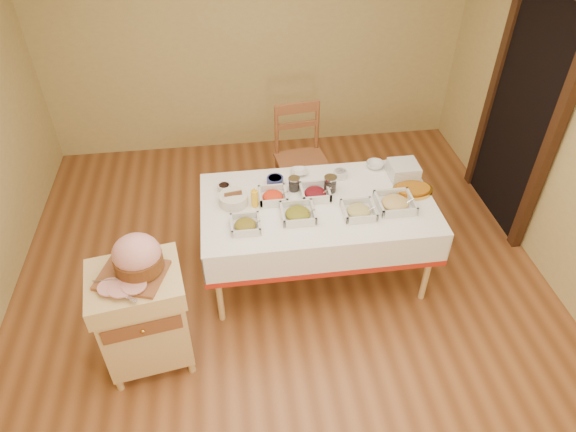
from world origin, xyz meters
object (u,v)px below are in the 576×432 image
at_px(dining_table, 317,218).
at_px(mustard_bottle, 255,198).
at_px(preserve_jar_left, 294,184).
at_px(ham_on_board, 136,258).
at_px(preserve_jar_right, 330,185).
at_px(brass_platter, 413,190).
at_px(dining_chair, 301,158).
at_px(butcher_cart, 143,314).
at_px(bread_basket, 234,199).
at_px(plate_stack, 403,170).

distance_m(dining_table, mustard_bottle, 0.55).
bearing_deg(preserve_jar_left, ham_on_board, -142.47).
height_order(preserve_jar_right, brass_platter, preserve_jar_right).
bearing_deg(preserve_jar_right, brass_platter, -9.00).
bearing_deg(brass_platter, preserve_jar_right, 171.00).
bearing_deg(preserve_jar_right, dining_chair, 96.78).
relative_size(butcher_cart, dining_chair, 0.82).
bearing_deg(butcher_cart, brass_platter, 19.46).
distance_m(preserve_jar_right, bread_basket, 0.78).
distance_m(mustard_bottle, plate_stack, 1.27).
xyz_separation_m(ham_on_board, mustard_bottle, (0.80, 0.70, -0.14)).
relative_size(ham_on_board, plate_stack, 1.88).
xyz_separation_m(butcher_cart, preserve_jar_left, (1.17, 0.90, 0.33)).
xyz_separation_m(preserve_jar_right, bread_basket, (-0.77, -0.06, -0.02)).
height_order(dining_table, mustard_bottle, mustard_bottle).
height_order(dining_chair, plate_stack, dining_chair).
bearing_deg(plate_stack, butcher_cart, -155.35).
xyz_separation_m(dining_table, butcher_cart, (-1.33, -0.71, -0.11)).
xyz_separation_m(butcher_cart, brass_platter, (2.11, 0.74, 0.30)).
bearing_deg(bread_basket, ham_on_board, -130.27).
relative_size(dining_table, bread_basket, 8.00).
distance_m(dining_table, butcher_cart, 1.52).
xyz_separation_m(dining_table, preserve_jar_left, (-0.16, 0.19, 0.21)).
relative_size(preserve_jar_left, brass_platter, 0.35).
relative_size(dining_chair, bread_basket, 4.54).
bearing_deg(butcher_cart, preserve_jar_left, 37.55).
height_order(dining_table, brass_platter, brass_platter).
height_order(dining_table, plate_stack, plate_stack).
distance_m(bread_basket, brass_platter, 1.43).
bearing_deg(dining_table, preserve_jar_left, 130.73).
bearing_deg(butcher_cart, mustard_bottle, 41.20).
bearing_deg(preserve_jar_right, bread_basket, -175.51).
xyz_separation_m(dining_chair, preserve_jar_right, (0.10, -0.85, 0.29)).
distance_m(dining_chair, bread_basket, 1.16).
distance_m(dining_table, preserve_jar_left, 0.33).
bearing_deg(preserve_jar_right, dining_table, -131.90).
bearing_deg(ham_on_board, plate_stack, 24.32).
height_order(butcher_cart, ham_on_board, ham_on_board).
height_order(preserve_jar_right, mustard_bottle, mustard_bottle).
bearing_deg(dining_table, butcher_cart, -151.89).
xyz_separation_m(butcher_cart, plate_stack, (2.09, 0.96, 0.34)).
bearing_deg(mustard_bottle, plate_stack, 10.12).
bearing_deg(brass_platter, ham_on_board, -161.01).
bearing_deg(ham_on_board, butcher_cart, -141.93).
height_order(butcher_cart, dining_chair, dining_chair).
bearing_deg(preserve_jar_left, butcher_cart, -142.45).
xyz_separation_m(dining_table, bread_basket, (-0.65, 0.08, 0.20)).
height_order(mustard_bottle, plate_stack, mustard_bottle).
bearing_deg(dining_table, plate_stack, 18.11).
bearing_deg(mustard_bottle, preserve_jar_left, 26.36).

